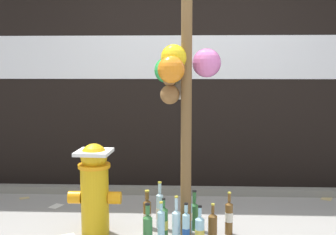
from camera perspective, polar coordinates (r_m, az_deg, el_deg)
The scene contains 19 objects.
building_wall at distance 4.90m, azimuth 2.78°, elevation 8.18°, with size 10.00×0.21×3.03m.
curb_strip at distance 4.68m, azimuth 2.69°, elevation -10.08°, with size 8.00×0.12×0.08m, color slate.
memorial_post at distance 3.32m, azimuth 2.10°, elevation 8.71°, with size 0.60×0.45×2.57m.
fire_hydrant at distance 3.57m, azimuth -10.10°, elevation -9.45°, with size 0.45×0.30×0.78m.
bottle_0 at distance 3.70m, azimuth 3.64°, elevation -13.19°, with size 0.07×0.07×0.35m.
bottle_1 at distance 3.62m, azimuth 2.88°, elevation -13.37°, with size 0.06×0.06×0.38m.
bottle_2 at distance 3.43m, azimuth 4.40°, elevation -15.17°, with size 0.08×0.08×0.32m.
bottle_3 at distance 3.74m, azimuth -2.90°, elevation -13.06°, with size 0.07×0.07×0.34m.
bottle_4 at distance 3.43m, azimuth -2.82°, elevation -14.90°, with size 0.08×0.08×0.33m.
bottle_5 at distance 3.38m, azimuth 2.51°, elevation -15.12°, with size 0.06×0.06×0.35m.
bottle_6 at distance 3.63m, azimuth 8.41°, elevation -13.42°, with size 0.07×0.07×0.37m.
bottle_7 at distance 3.56m, azimuth 6.19°, elevation -14.47°, with size 0.08×0.08×0.29m.
bottle_8 at distance 3.41m, azimuth -0.95°, elevation -14.73°, with size 0.06×0.06×0.35m.
bottle_9 at distance 3.44m, azimuth 1.15°, elevation -14.57°, with size 0.07×0.07×0.39m.
bottle_10 at distance 3.72m, azimuth -1.14°, elevation -12.63°, with size 0.06×0.06×0.42m.
bottle_11 at distance 3.51m, azimuth -0.60°, elevation -14.30°, with size 0.07×0.07×0.34m.
litter_0 at distance 4.81m, azimuth -19.22°, elevation -10.45°, with size 0.07×0.10×0.01m, color tan.
litter_1 at distance 4.86m, azimuth 21.06°, elevation -10.36°, with size 0.15×0.11×0.01m, color tan.
litter_3 at distance 4.46m, azimuth -15.21°, elevation -11.70°, with size 0.14×0.10×0.01m, color silver.
Camera 1 is at (-0.03, -3.08, 1.41)m, focal length 44.15 mm.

